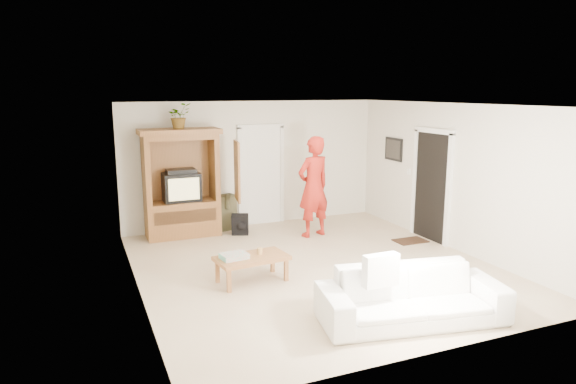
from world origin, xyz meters
The scene contains 19 objects.
floor centered at (0.00, 0.00, 0.00)m, with size 6.00×6.00×0.00m, color tan.
ceiling centered at (0.00, 0.00, 2.60)m, with size 6.00×6.00×0.00m, color white.
wall_back centered at (0.00, 3.00, 1.30)m, with size 5.50×5.50×0.00m, color silver.
wall_front centered at (0.00, -3.00, 1.30)m, with size 5.50×5.50×0.00m, color silver.
wall_left centered at (-2.75, 0.00, 1.30)m, with size 6.00×6.00×0.00m, color silver.
wall_right centered at (2.75, 0.00, 1.30)m, with size 6.00×6.00×0.00m, color silver.
armoire centered at (-1.58, 2.66, 0.91)m, with size 1.82×1.14×2.10m.
door_back centered at (0.15, 2.97, 1.02)m, with size 0.85×0.05×2.04m, color white.
doorway_right centered at (2.73, 0.60, 1.02)m, with size 0.05×0.90×2.04m, color black.
framed_picture centered at (2.73, 1.90, 1.60)m, with size 0.03×0.60×0.48m, color black.
doormat centered at (2.30, 0.60, 0.01)m, with size 0.60×0.40×0.02m, color #382316.
plant centered at (-1.60, 2.63, 2.34)m, with size 0.44×0.38×0.48m, color #4C7238.
man centered at (0.76, 1.66, 0.98)m, with size 0.72×0.47×1.96m, color #A92016.
sofa centered at (0.25, -2.24, 0.33)m, with size 2.28×0.89×0.67m, color white.
coffee_table centered at (-1.14, -0.21, 0.34)m, with size 1.12×0.70×0.40m.
towel centered at (-1.41, -0.21, 0.44)m, with size 0.38×0.28×0.08m, color #F5515B.
candle centered at (-1.00, -0.16, 0.45)m, with size 0.08×0.08×0.10m, color tan.
backpack_black centered at (-0.55, 2.27, 0.20)m, with size 0.33×0.19×0.40m, color black, non-canonical shape.
backpack_olive centered at (-0.70, 2.77, 0.36)m, with size 0.38×0.28×0.72m, color #47442B, non-canonical shape.
Camera 1 is at (-3.45, -7.14, 2.83)m, focal length 32.00 mm.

